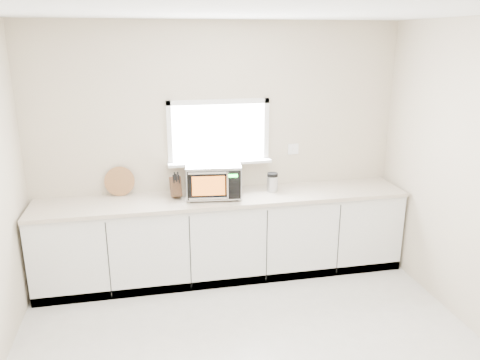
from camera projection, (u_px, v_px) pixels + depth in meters
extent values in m
cube|color=#BEAB97|center=(219.00, 150.00, 5.10)|extent=(4.00, 0.02, 2.70)
cube|color=white|center=(219.00, 132.00, 5.02)|extent=(1.00, 0.02, 0.60)
cube|color=white|center=(220.00, 162.00, 5.06)|extent=(1.12, 0.16, 0.03)
cube|color=white|center=(218.00, 102.00, 4.92)|extent=(1.10, 0.04, 0.05)
cube|color=white|center=(219.00, 162.00, 5.10)|extent=(1.10, 0.04, 0.05)
cube|color=white|center=(169.00, 134.00, 4.91)|extent=(0.05, 0.04, 0.70)
cube|color=white|center=(266.00, 130.00, 5.11)|extent=(0.05, 0.04, 0.70)
cube|color=white|center=(293.00, 149.00, 5.26)|extent=(0.12, 0.01, 0.12)
cube|color=silver|center=(224.00, 237.00, 5.08)|extent=(3.92, 0.60, 0.88)
cube|color=beige|center=(224.00, 198.00, 4.94)|extent=(3.92, 0.64, 0.04)
cylinder|color=black|center=(191.00, 201.00, 4.75)|extent=(0.03, 0.03, 0.02)
cylinder|color=black|center=(191.00, 191.00, 5.07)|extent=(0.03, 0.03, 0.02)
cylinder|color=black|center=(237.00, 200.00, 4.79)|extent=(0.03, 0.03, 0.02)
cylinder|color=black|center=(234.00, 190.00, 5.11)|extent=(0.03, 0.03, 0.02)
cube|color=#B1B4B9|center=(213.00, 179.00, 4.88)|extent=(0.60, 0.48, 0.33)
cube|color=black|center=(214.00, 186.00, 4.67)|extent=(0.53, 0.07, 0.29)
cube|color=orange|center=(209.00, 186.00, 4.66)|extent=(0.33, 0.04, 0.20)
cylinder|color=silver|center=(228.00, 186.00, 4.66)|extent=(0.02, 0.02, 0.26)
cube|color=black|center=(233.00, 185.00, 4.69)|extent=(0.13, 0.02, 0.29)
cube|color=#19FF33|center=(233.00, 176.00, 4.65)|extent=(0.09, 0.01, 0.03)
cube|color=silver|center=(213.00, 163.00, 4.83)|extent=(0.60, 0.48, 0.01)
cube|color=#4D2E1B|center=(176.00, 186.00, 4.86)|extent=(0.12, 0.21, 0.24)
cube|color=black|center=(173.00, 179.00, 4.78)|extent=(0.02, 0.04, 0.09)
cube|color=black|center=(176.00, 178.00, 4.78)|extent=(0.02, 0.04, 0.09)
cube|color=black|center=(179.00, 179.00, 4.80)|extent=(0.02, 0.04, 0.09)
cube|color=black|center=(175.00, 176.00, 4.77)|extent=(0.02, 0.04, 0.09)
cube|color=black|center=(178.00, 176.00, 4.78)|extent=(0.02, 0.04, 0.09)
cylinder|color=olive|center=(120.00, 181.00, 4.91)|extent=(0.31, 0.07, 0.31)
cylinder|color=#B1B4B9|center=(272.00, 184.00, 5.07)|extent=(0.14, 0.14, 0.17)
cylinder|color=black|center=(273.00, 174.00, 5.04)|extent=(0.14, 0.14, 0.04)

